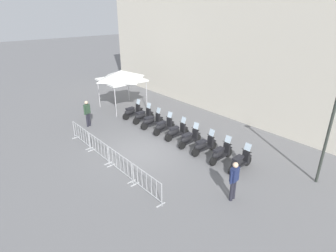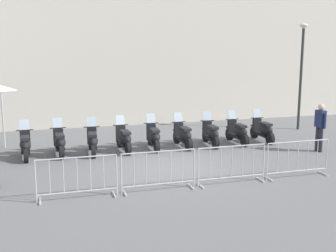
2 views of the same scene
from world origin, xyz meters
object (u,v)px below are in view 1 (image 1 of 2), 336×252
object	(u,v)px
street_lamp	(331,121)
motorcycle_1	(143,116)
motorcycle_8	(239,162)
barrier_segment_3	(147,184)
motorcycle_2	(151,121)
barrier_segment_0	(81,135)
motorcycle_5	(189,139)
officer_near_row_end	(87,112)
officer_mid_plaza	(234,179)
motorcycle_7	(220,153)
barrier_segment_2	(120,164)
motorcycle_3	(163,126)
motorcycle_4	(176,132)
motorcycle_6	(203,146)
motorcycle_0	(132,112)
canopy_tent	(121,76)
barrier_segment_1	(99,148)

from	to	relation	value
street_lamp	motorcycle_1	bearing A→B (deg)	-167.97
motorcycle_8	barrier_segment_3	world-z (taller)	motorcycle_8
motorcycle_2	barrier_segment_0	distance (m)	4.44
barrier_segment_3	street_lamp	world-z (taller)	street_lamp
motorcycle_1	motorcycle_8	size ratio (longest dim) A/B	1.00
motorcycle_5	officer_near_row_end	distance (m)	6.95
officer_mid_plaza	motorcycle_7	bearing A→B (deg)	141.10
barrier_segment_2	officer_near_row_end	world-z (taller)	officer_near_row_end
motorcycle_5	motorcycle_2	bearing A→B (deg)	-176.81
motorcycle_7	barrier_segment_3	world-z (taller)	motorcycle_7
motorcycle_2	motorcycle_7	bearing A→B (deg)	2.76
motorcycle_3	motorcycle_4	world-z (taller)	same
motorcycle_6	motorcycle_7	size ratio (longest dim) A/B	1.00
motorcycle_0	canopy_tent	world-z (taller)	canopy_tent
barrier_segment_0	street_lamp	size ratio (longest dim) A/B	0.42
motorcycle_1	motorcycle_4	size ratio (longest dim) A/B	1.00
motorcycle_2	motorcycle_4	distance (m)	2.24
officer_near_row_end	motorcycle_7	bearing A→B (deg)	21.72
motorcycle_3	motorcycle_7	bearing A→B (deg)	2.15
motorcycle_7	officer_mid_plaza	bearing A→B (deg)	-38.90
officer_mid_plaza	motorcycle_0	bearing A→B (deg)	171.36
motorcycle_2	motorcycle_3	size ratio (longest dim) A/B	1.00
motorcycle_7	street_lamp	xyz separation A→B (m)	(3.87, 2.05, 2.48)
motorcycle_3	barrier_segment_3	bearing A→B (deg)	-44.00
motorcycle_0	motorcycle_3	distance (m)	3.36
motorcycle_0	motorcycle_4	bearing A→B (deg)	3.22
motorcycle_6	motorcycle_8	world-z (taller)	same
barrier_segment_0	barrier_segment_2	distance (m)	4.13
motorcycle_0	officer_near_row_end	bearing A→B (deg)	-100.04
motorcycle_6	street_lamp	xyz separation A→B (m)	(5.00, 2.12, 2.48)
officer_near_row_end	motorcycle_0	bearing A→B (deg)	79.96
motorcycle_2	barrier_segment_0	world-z (taller)	motorcycle_2
barrier_segment_2	barrier_segment_3	distance (m)	2.07
motorcycle_8	motorcycle_4	bearing A→B (deg)	-177.91
barrier_segment_3	officer_mid_plaza	size ratio (longest dim) A/B	1.14
motorcycle_3	canopy_tent	distance (m)	5.94
motorcycle_0	barrier_segment_3	xyz separation A→B (m)	(7.74, -4.08, 0.07)
motorcycle_1	canopy_tent	bearing A→B (deg)	172.84
barrier_segment_1	motorcycle_5	bearing A→B (deg)	66.24
motorcycle_0	barrier_segment_1	distance (m)	5.57
motorcycle_8	officer_mid_plaza	distance (m)	2.36
motorcycle_7	canopy_tent	distance (m)	10.24
motorcycle_2	barrier_segment_1	xyz separation A→B (m)	(1.38, -4.30, 0.07)
motorcycle_0	motorcycle_6	bearing A→B (deg)	2.25
barrier_segment_2	motorcycle_0	bearing A→B (deg)	143.77
motorcycle_6	officer_near_row_end	bearing A→B (deg)	-155.71
barrier_segment_1	barrier_segment_2	bearing A→B (deg)	2.32
barrier_segment_2	motorcycle_8	bearing A→B (deg)	54.52
barrier_segment_0	motorcycle_5	bearing A→B (deg)	48.53
motorcycle_1	motorcycle_6	distance (m)	5.58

